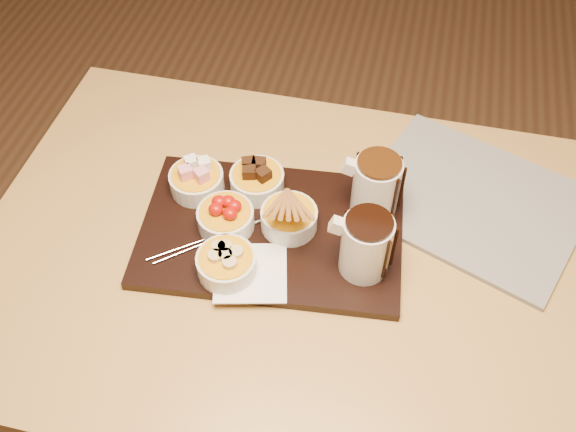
% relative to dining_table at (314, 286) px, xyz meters
% --- Properties ---
extents(ground, '(5.00, 5.00, 0.00)m').
position_rel_dining_table_xyz_m(ground, '(0.00, 0.00, -0.65)').
color(ground, brown).
rests_on(ground, ground).
extents(dining_table, '(1.20, 0.80, 0.75)m').
position_rel_dining_table_xyz_m(dining_table, '(0.00, 0.00, 0.00)').
color(dining_table, '#B58943').
rests_on(dining_table, ground).
extents(serving_board, '(0.49, 0.34, 0.02)m').
position_rel_dining_table_xyz_m(serving_board, '(-0.09, 0.03, 0.11)').
color(serving_board, black).
rests_on(serving_board, dining_table).
extents(napkin, '(0.14, 0.14, 0.00)m').
position_rel_dining_table_xyz_m(napkin, '(-0.10, -0.07, 0.12)').
color(napkin, white).
rests_on(napkin, serving_board).
extents(bowl_marshmallows, '(0.10, 0.10, 0.04)m').
position_rel_dining_table_xyz_m(bowl_marshmallows, '(-0.24, 0.09, 0.14)').
color(bowl_marshmallows, silver).
rests_on(bowl_marshmallows, serving_board).
extents(bowl_cake, '(0.10, 0.10, 0.04)m').
position_rel_dining_table_xyz_m(bowl_cake, '(-0.13, 0.11, 0.14)').
color(bowl_cake, silver).
rests_on(bowl_cake, serving_board).
extents(bowl_strawberries, '(0.10, 0.10, 0.04)m').
position_rel_dining_table_xyz_m(bowl_strawberries, '(-0.16, 0.01, 0.14)').
color(bowl_strawberries, silver).
rests_on(bowl_strawberries, serving_board).
extents(bowl_biscotti, '(0.10, 0.10, 0.04)m').
position_rel_dining_table_xyz_m(bowl_biscotti, '(-0.06, 0.04, 0.14)').
color(bowl_biscotti, silver).
rests_on(bowl_biscotti, serving_board).
extents(bowl_bananas, '(0.10, 0.10, 0.04)m').
position_rel_dining_table_xyz_m(bowl_bananas, '(-0.14, -0.08, 0.14)').
color(bowl_bananas, silver).
rests_on(bowl_bananas, serving_board).
extents(pitcher_dark_chocolate, '(0.09, 0.09, 0.11)m').
position_rel_dining_table_xyz_m(pitcher_dark_chocolate, '(0.08, -0.02, 0.17)').
color(pitcher_dark_chocolate, silver).
rests_on(pitcher_dark_chocolate, serving_board).
extents(pitcher_milk_chocolate, '(0.09, 0.09, 0.11)m').
position_rel_dining_table_xyz_m(pitcher_milk_chocolate, '(0.08, 0.11, 0.17)').
color(pitcher_milk_chocolate, silver).
rests_on(pitcher_milk_chocolate, serving_board).
extents(fondue_skewers, '(0.18, 0.22, 0.01)m').
position_rel_dining_table_xyz_m(fondue_skewers, '(-0.17, -0.01, 0.12)').
color(fondue_skewers, silver).
rests_on(fondue_skewers, serving_board).
extents(newspaper, '(0.47, 0.43, 0.01)m').
position_rel_dining_table_xyz_m(newspaper, '(0.26, 0.18, 0.10)').
color(newspaper, beige).
rests_on(newspaper, dining_table).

